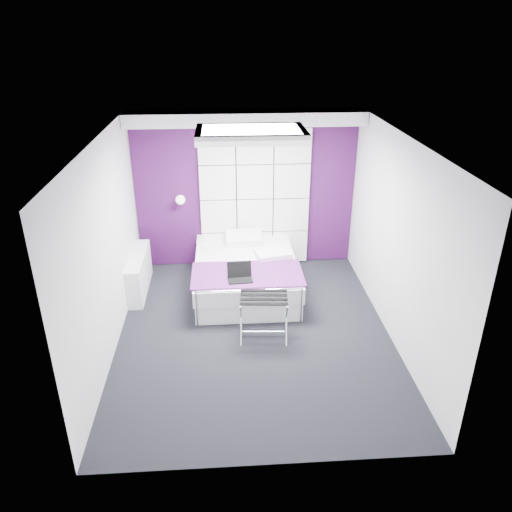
# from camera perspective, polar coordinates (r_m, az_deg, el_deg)

# --- Properties ---
(floor) EXTENTS (4.40, 4.40, 0.00)m
(floor) POSITION_cam_1_polar(r_m,az_deg,el_deg) (6.79, -0.18, -8.80)
(floor) COLOR black
(floor) RESTS_ON ground
(ceiling) EXTENTS (4.40, 4.40, 0.00)m
(ceiling) POSITION_cam_1_polar(r_m,az_deg,el_deg) (5.75, -0.22, 13.16)
(ceiling) COLOR white
(ceiling) RESTS_ON wall_back
(wall_back) EXTENTS (3.60, 0.00, 3.60)m
(wall_back) POSITION_cam_1_polar(r_m,az_deg,el_deg) (8.21, -1.21, 7.54)
(wall_back) COLOR silver
(wall_back) RESTS_ON floor
(wall_left) EXTENTS (0.00, 4.40, 4.40)m
(wall_left) POSITION_cam_1_polar(r_m,az_deg,el_deg) (6.31, -16.73, 0.74)
(wall_left) COLOR silver
(wall_left) RESTS_ON floor
(wall_right) EXTENTS (0.00, 4.40, 4.40)m
(wall_right) POSITION_cam_1_polar(r_m,az_deg,el_deg) (6.52, 15.81, 1.65)
(wall_right) COLOR silver
(wall_right) RESTS_ON floor
(accent_wall) EXTENTS (3.58, 0.02, 2.58)m
(accent_wall) POSITION_cam_1_polar(r_m,az_deg,el_deg) (8.20, -1.21, 7.52)
(accent_wall) COLOR #3C0F41
(accent_wall) RESTS_ON wall_back
(soffit) EXTENTS (3.58, 0.50, 0.20)m
(soffit) POSITION_cam_1_polar(r_m,az_deg,el_deg) (7.68, -1.20, 15.51)
(soffit) COLOR white
(soffit) RESTS_ON wall_back
(headboard) EXTENTS (1.80, 0.08, 2.30)m
(headboard) POSITION_cam_1_polar(r_m,az_deg,el_deg) (8.20, -0.13, 6.57)
(headboard) COLOR white
(headboard) RESTS_ON wall_back
(skylight) EXTENTS (1.36, 0.86, 0.12)m
(skylight) POSITION_cam_1_polar(r_m,az_deg,el_deg) (6.34, -0.58, 13.87)
(skylight) COLOR white
(skylight) RESTS_ON ceiling
(wall_lamp) EXTENTS (0.15, 0.15, 0.15)m
(wall_lamp) POSITION_cam_1_polar(r_m,az_deg,el_deg) (8.12, -8.63, 6.46)
(wall_lamp) COLOR white
(wall_lamp) RESTS_ON wall_back
(radiator) EXTENTS (0.22, 1.20, 0.60)m
(radiator) POSITION_cam_1_polar(r_m,az_deg,el_deg) (7.86, -13.22, -1.91)
(radiator) COLOR white
(radiator) RESTS_ON floor
(bed) EXTENTS (1.59, 1.91, 0.68)m
(bed) POSITION_cam_1_polar(r_m,az_deg,el_deg) (7.66, -1.17, -2.08)
(bed) COLOR white
(bed) RESTS_ON floor
(nightstand) EXTENTS (0.42, 0.33, 0.05)m
(nightstand) POSITION_cam_1_polar(r_m,az_deg,el_deg) (8.31, -5.31, 1.90)
(nightstand) COLOR white
(nightstand) RESTS_ON wall_back
(luggage_rack) EXTENTS (0.61, 0.45, 0.60)m
(luggage_rack) POSITION_cam_1_polar(r_m,az_deg,el_deg) (6.58, 0.89, -6.94)
(luggage_rack) COLOR silver
(luggage_rack) RESTS_ON floor
(laptop) EXTENTS (0.34, 0.24, 0.24)m
(laptop) POSITION_cam_1_polar(r_m,az_deg,el_deg) (6.96, -1.85, -2.20)
(laptop) COLOR black
(laptop) RESTS_ON bed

